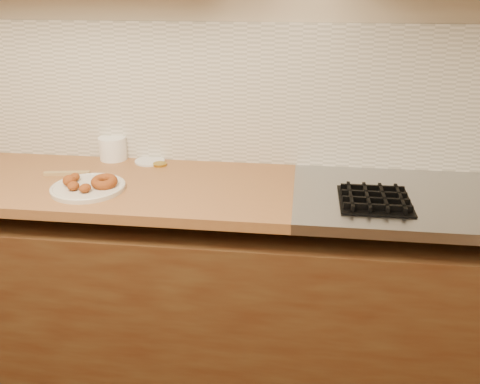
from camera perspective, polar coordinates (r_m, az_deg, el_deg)
name	(u,v)px	position (r m, az deg, el deg)	size (l,w,h in m)	color
wall_back	(182,58)	(2.24, -6.56, 14.70)	(4.00, 0.02, 2.70)	#C7B497
base_cabinet	(175,291)	(2.30, -7.27, -11.00)	(3.60, 0.60, 0.77)	#513A1E
butcher_block	(18,181)	(2.32, -23.67, 1.16)	(2.30, 0.62, 0.04)	#9B6B3A
stovetop	(466,203)	(2.10, 24.05, -1.09)	(1.30, 0.62, 0.04)	#9EA0A5
backsplash	(183,94)	(2.25, -6.46, 10.88)	(3.60, 0.02, 0.60)	beige
burner_grates	(467,203)	(2.01, 24.10, -1.16)	(0.91, 0.26, 0.03)	black
donut_plate	(88,188)	(2.07, -16.68, 0.46)	(0.29, 0.29, 0.02)	beige
ring_donut	(104,182)	(2.04, -15.02, 1.14)	(0.10, 0.10, 0.04)	brown
fried_dough_chunks	(75,183)	(2.06, -18.07, 0.99)	(0.14, 0.16, 0.04)	brown
plastic_tub	(113,148)	(2.38, -14.08, 4.79)	(0.12, 0.12, 0.10)	white
tub_lid	(150,161)	(2.32, -10.10, 3.43)	(0.13, 0.13, 0.01)	silver
brass_jar_lid	(160,164)	(2.27, -8.99, 3.09)	(0.06, 0.06, 0.01)	#B3902B
wooden_utensil	(67,173)	(2.25, -18.86, 1.99)	(0.19, 0.02, 0.01)	#A78752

